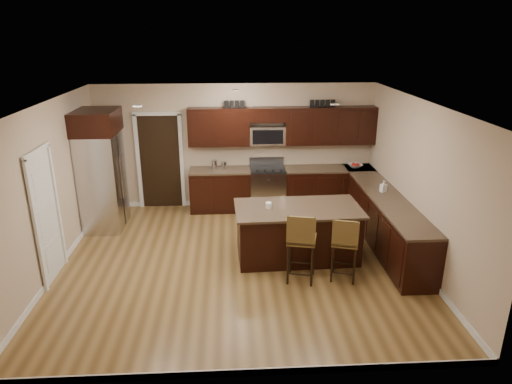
{
  "coord_description": "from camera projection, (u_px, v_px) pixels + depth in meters",
  "views": [
    {
      "loc": [
        -0.11,
        -6.97,
        3.76
      ],
      "look_at": [
        0.31,
        0.4,
        1.12
      ],
      "focal_mm": 32.0,
      "sensor_mm": 36.0,
      "label": 1
    }
  ],
  "objects": [
    {
      "name": "canister_tall",
      "position": [
        214.0,
        165.0,
        9.75
      ],
      "size": [
        0.12,
        0.12,
        0.21
      ],
      "primitive_type": "cylinder",
      "color": "silver",
      "rests_on": "base_cabinets"
    },
    {
      "name": "base_cabinets",
      "position": [
        332.0,
        204.0,
        9.13
      ],
      "size": [
        4.02,
        3.96,
        0.92
      ],
      "color": "black",
      "rests_on": "floor"
    },
    {
      "name": "ceiling",
      "position": [
        237.0,
        104.0,
        6.91
      ],
      "size": [
        6.0,
        6.0,
        0.0
      ],
      "primitive_type": "plane",
      "rotation": [
        3.14,
        0.0,
        0.0
      ],
      "color": "silver",
      "rests_on": "wall_back"
    },
    {
      "name": "island_jar",
      "position": [
        269.0,
        205.0,
        7.67
      ],
      "size": [
        0.1,
        0.1,
        0.1
      ],
      "primitive_type": "cylinder",
      "color": "white",
      "rests_on": "island"
    },
    {
      "name": "canister_short",
      "position": [
        224.0,
        166.0,
        9.77
      ],
      "size": [
        0.11,
        0.11,
        0.17
      ],
      "primitive_type": "cylinder",
      "color": "silver",
      "rests_on": "base_cabinets"
    },
    {
      "name": "wall_left",
      "position": [
        49.0,
        191.0,
        7.2
      ],
      "size": [
        0.0,
        5.5,
        5.5
      ],
      "primitive_type": "plane",
      "rotation": [
        1.57,
        0.0,
        1.57
      ],
      "color": "#C2A98C",
      "rests_on": "floor"
    },
    {
      "name": "pantry_door",
      "position": [
        46.0,
        218.0,
        7.03
      ],
      "size": [
        0.03,
        0.8,
        2.04
      ],
      "primitive_type": "cube",
      "color": "white",
      "rests_on": "floor"
    },
    {
      "name": "stool_right",
      "position": [
        345.0,
        242.0,
        7.04
      ],
      "size": [
        0.5,
        0.5,
        1.07
      ],
      "rotation": [
        0.0,
        0.0,
        -0.29
      ],
      "color": "brown",
      "rests_on": "floor"
    },
    {
      "name": "range",
      "position": [
        267.0,
        188.0,
        10.0
      ],
      "size": [
        0.76,
        0.64,
        1.11
      ],
      "color": "silver",
      "rests_on": "floor"
    },
    {
      "name": "fruit_bowl",
      "position": [
        355.0,
        166.0,
        9.94
      ],
      "size": [
        0.35,
        0.35,
        0.07
      ],
      "primitive_type": "imported",
      "rotation": [
        0.0,
        0.0,
        0.17
      ],
      "color": "silver",
      "rests_on": "base_cabinets"
    },
    {
      "name": "floor",
      "position": [
        239.0,
        262.0,
        7.82
      ],
      "size": [
        6.0,
        6.0,
        0.0
      ],
      "primitive_type": "plane",
      "color": "olive",
      "rests_on": "ground"
    },
    {
      "name": "wall_back",
      "position": [
        236.0,
        146.0,
        9.95
      ],
      "size": [
        6.0,
        0.0,
        6.0
      ],
      "primitive_type": "plane",
      "rotation": [
        1.57,
        0.0,
        0.0
      ],
      "color": "#C2A98C",
      "rests_on": "floor"
    },
    {
      "name": "soap_bottle",
      "position": [
        383.0,
        186.0,
        8.42
      ],
      "size": [
        0.13,
        0.13,
        0.22
      ],
      "primitive_type": "imported",
      "rotation": [
        0.0,
        0.0,
        0.37
      ],
      "color": "#B2B2B2",
      "rests_on": "base_cabinets"
    },
    {
      "name": "letter_decor",
      "position": [
        278.0,
        104.0,
        9.53
      ],
      "size": [
        2.2,
        0.03,
        0.15
      ],
      "primitive_type": null,
      "color": "black",
      "rests_on": "upper_cabinets"
    },
    {
      "name": "refrigerator",
      "position": [
        101.0,
        170.0,
        8.83
      ],
      "size": [
        0.79,
        1.02,
        2.35
      ],
      "color": "silver",
      "rests_on": "floor"
    },
    {
      "name": "doorway",
      "position": [
        160.0,
        162.0,
        9.96
      ],
      "size": [
        0.85,
        0.03,
        2.06
      ],
      "primitive_type": "cube",
      "color": "black",
      "rests_on": "floor"
    },
    {
      "name": "island",
      "position": [
        297.0,
        234.0,
        7.88
      ],
      "size": [
        2.17,
        1.19,
        0.92
      ],
      "rotation": [
        0.0,
        0.0,
        0.03
      ],
      "color": "black",
      "rests_on": "floor"
    },
    {
      "name": "floor_mat",
      "position": [
        272.0,
        219.0,
        9.56
      ],
      "size": [
        1.01,
        0.77,
        0.01
      ],
      "primitive_type": "cube",
      "rotation": [
        0.0,
        0.0,
        0.19
      ],
      "color": "brown",
      "rests_on": "floor"
    },
    {
      "name": "stool_mid",
      "position": [
        301.0,
        240.0,
        6.98
      ],
      "size": [
        0.52,
        0.52,
        1.16
      ],
      "rotation": [
        0.0,
        0.0,
        -0.24
      ],
      "color": "brown",
      "rests_on": "floor"
    },
    {
      "name": "microwave",
      "position": [
        267.0,
        135.0,
        9.76
      ],
      "size": [
        0.76,
        0.31,
        0.4
      ],
      "primitive_type": "cube",
      "color": "silver",
      "rests_on": "upper_cabinets"
    },
    {
      "name": "upper_cabinets",
      "position": [
        284.0,
        125.0,
        9.69
      ],
      "size": [
        4.0,
        0.33,
        0.8
      ],
      "color": "black",
      "rests_on": "wall_back"
    },
    {
      "name": "wall_right",
      "position": [
        420.0,
        184.0,
        7.53
      ],
      "size": [
        0.0,
        5.5,
        5.5
      ],
      "primitive_type": "plane",
      "rotation": [
        1.57,
        0.0,
        -1.57
      ],
      "color": "#C2A98C",
      "rests_on": "floor"
    }
  ]
}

